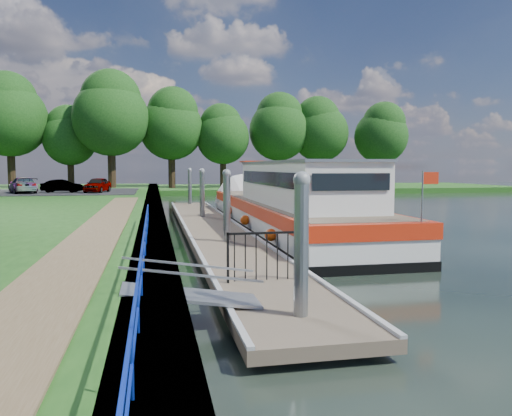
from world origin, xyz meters
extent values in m
plane|color=black|center=(0.00, 0.00, 0.00)|extent=(160.00, 160.00, 0.00)
cube|color=#473D2D|center=(-2.55, 15.00, 0.39)|extent=(1.10, 90.00, 0.78)
cube|color=#1B4814|center=(12.00, 52.00, 0.30)|extent=(60.00, 18.00, 0.60)
cube|color=brown|center=(-4.40, 8.00, 0.80)|extent=(1.60, 40.00, 0.05)
cube|color=black|center=(-11.00, 38.00, 0.81)|extent=(14.00, 12.00, 0.06)
cube|color=#0C2DBF|center=(-2.75, 3.00, 1.48)|extent=(0.04, 18.00, 0.04)
cube|color=#0C2DBF|center=(-2.75, 3.00, 1.12)|extent=(0.03, 18.00, 0.03)
cylinder|color=#0C2DBF|center=(-2.75, -4.00, 1.14)|extent=(0.04, 0.04, 0.72)
cylinder|color=#0C2DBF|center=(-2.75, -2.00, 1.14)|extent=(0.04, 0.04, 0.72)
cylinder|color=#0C2DBF|center=(-2.75, 0.00, 1.14)|extent=(0.04, 0.04, 0.72)
cylinder|color=#0C2DBF|center=(-2.75, 2.00, 1.14)|extent=(0.04, 0.04, 0.72)
cylinder|color=#0C2DBF|center=(-2.75, 4.00, 1.14)|extent=(0.04, 0.04, 0.72)
cylinder|color=#0C2DBF|center=(-2.75, 6.00, 1.14)|extent=(0.04, 0.04, 0.72)
cylinder|color=#0C2DBF|center=(-2.75, 8.00, 1.14)|extent=(0.04, 0.04, 0.72)
cylinder|color=#0C2DBF|center=(-2.75, 10.00, 1.14)|extent=(0.04, 0.04, 0.72)
cylinder|color=#0C2DBF|center=(-2.75, 12.00, 1.14)|extent=(0.04, 0.04, 0.72)
cube|color=brown|center=(0.00, 13.00, 0.28)|extent=(2.50, 30.00, 0.24)
cube|color=#9EA0A3|center=(0.00, 1.00, 0.05)|extent=(2.30, 5.00, 0.30)
cube|color=#9EA0A3|center=(0.00, 9.00, 0.05)|extent=(2.30, 5.00, 0.30)
cube|color=#9EA0A3|center=(0.00, 17.00, 0.05)|extent=(2.30, 5.00, 0.30)
cube|color=#9EA0A3|center=(0.00, 25.00, 0.05)|extent=(2.30, 5.00, 0.30)
cube|color=#9EA0A3|center=(1.19, 13.00, 0.43)|extent=(0.12, 30.00, 0.06)
cube|color=#9EA0A3|center=(-1.19, 13.00, 0.43)|extent=(0.12, 30.00, 0.06)
cylinder|color=gray|center=(0.00, -0.50, 1.10)|extent=(0.26, 0.26, 3.40)
sphere|color=gray|center=(0.00, -0.50, 2.80)|extent=(0.30, 0.30, 0.30)
cylinder|color=gray|center=(0.00, 8.50, 1.10)|extent=(0.26, 0.26, 3.40)
sphere|color=gray|center=(0.00, 8.50, 2.80)|extent=(0.30, 0.30, 0.30)
cylinder|color=gray|center=(0.00, 17.50, 1.10)|extent=(0.26, 0.26, 3.40)
sphere|color=gray|center=(0.00, 17.50, 2.80)|extent=(0.30, 0.30, 0.30)
cylinder|color=gray|center=(0.00, 26.50, 1.10)|extent=(0.26, 0.26, 3.40)
sphere|color=gray|center=(0.00, 26.50, 2.80)|extent=(0.30, 0.30, 0.30)
cube|color=#A5A8AD|center=(-1.85, 0.50, 0.60)|extent=(2.58, 1.00, 0.43)
cube|color=#A5A8AD|center=(-1.85, 0.02, 1.10)|extent=(2.58, 0.04, 0.41)
cube|color=#A5A8AD|center=(-1.85, 0.98, 1.10)|extent=(2.58, 0.04, 0.41)
cube|color=black|center=(-0.90, 2.20, 0.98)|extent=(0.05, 0.05, 1.15)
cube|color=black|center=(0.90, 2.20, 0.98)|extent=(0.05, 0.05, 1.15)
cube|color=black|center=(0.00, 2.20, 1.52)|extent=(1.85, 0.05, 0.05)
cube|color=black|center=(-0.75, 2.20, 0.98)|extent=(0.02, 0.02, 1.10)
cube|color=black|center=(-0.50, 2.20, 0.98)|extent=(0.02, 0.02, 1.10)
cube|color=black|center=(-0.25, 2.20, 0.98)|extent=(0.02, 0.02, 1.10)
cube|color=black|center=(0.00, 2.20, 0.98)|extent=(0.02, 0.02, 1.10)
cube|color=black|center=(0.25, 2.20, 0.98)|extent=(0.02, 0.02, 1.10)
cube|color=black|center=(0.50, 2.20, 0.98)|extent=(0.02, 0.02, 1.10)
cube|color=black|center=(0.75, 2.20, 0.98)|extent=(0.02, 0.02, 1.10)
cube|color=black|center=(3.60, 14.03, 0.02)|extent=(4.00, 20.00, 0.55)
cube|color=silver|center=(3.60, 14.03, 0.62)|extent=(3.96, 19.90, 0.65)
cube|color=red|center=(3.60, 14.03, 1.18)|extent=(4.04, 20.00, 0.48)
cube|color=brown|center=(3.60, 14.03, 1.42)|extent=(3.68, 19.20, 0.04)
cone|color=silver|center=(3.60, 24.43, 0.55)|extent=(4.00, 1.50, 4.00)
cube|color=silver|center=(3.60, 11.53, 2.30)|extent=(3.00, 11.00, 1.75)
cube|color=gray|center=(3.60, 11.53, 3.22)|extent=(3.10, 11.20, 0.10)
cube|color=black|center=(2.08, 11.53, 2.55)|extent=(0.04, 10.00, 0.55)
cube|color=black|center=(5.12, 11.53, 2.55)|extent=(0.04, 10.00, 0.55)
cube|color=black|center=(3.60, 17.08, 2.55)|extent=(2.60, 0.04, 0.55)
cube|color=black|center=(3.60, 5.98, 2.55)|extent=(2.60, 0.04, 0.55)
cube|color=red|center=(3.60, 16.73, 3.30)|extent=(3.20, 1.60, 0.06)
cylinder|color=gray|center=(5.10, 4.33, 2.15)|extent=(0.05, 0.05, 1.50)
cube|color=red|center=(5.35, 4.33, 2.70)|extent=(0.50, 0.02, 0.35)
sphere|color=#FF580E|center=(1.48, 8.03, 0.65)|extent=(0.44, 0.44, 0.44)
sphere|color=#FF580E|center=(1.48, 13.03, 0.65)|extent=(0.44, 0.44, 0.44)
sphere|color=#FF580E|center=(1.48, 18.03, 0.65)|extent=(0.44, 0.44, 0.44)
imported|color=#594C47|center=(2.40, 8.41, 2.30)|extent=(0.50, 0.69, 1.72)
cylinder|color=#332316|center=(-17.49, 49.36, 2.70)|extent=(0.83, 0.83, 4.21)
sphere|color=#133911|center=(-17.49, 49.36, 8.08)|extent=(7.95, 7.95, 7.95)
sphere|color=#133911|center=(-17.71, 49.47, 10.07)|extent=(6.31, 6.31, 6.31)
cylinder|color=#332316|center=(-11.50, 49.87, 2.15)|extent=(0.70, 0.70, 3.10)
sphere|color=#133911|center=(-11.50, 49.87, 6.11)|extent=(5.85, 5.85, 5.85)
sphere|color=#133911|center=(-11.67, 50.04, 7.57)|extent=(4.65, 4.65, 4.65)
cylinder|color=#332316|center=(-6.89, 47.36, 2.75)|extent=(0.84, 0.84, 4.29)
sphere|color=#133911|center=(-6.89, 47.36, 8.23)|extent=(8.10, 8.10, 8.10)
sphere|color=#133911|center=(-6.84, 47.51, 10.25)|extent=(6.44, 6.44, 6.44)
cylinder|color=#332316|center=(-0.41, 49.36, 2.52)|extent=(0.79, 0.79, 3.83)
sphere|color=#133911|center=(-0.41, 49.36, 7.42)|extent=(7.24, 7.24, 7.24)
sphere|color=#133911|center=(-0.22, 49.13, 9.23)|extent=(5.75, 5.75, 5.75)
cylinder|color=#332316|center=(5.49, 49.09, 2.23)|extent=(0.72, 0.72, 3.26)
sphere|color=#133911|center=(5.49, 49.09, 6.40)|extent=(6.16, 6.16, 6.16)
sphere|color=#133911|center=(5.30, 49.34, 7.93)|extent=(4.89, 4.89, 4.89)
cylinder|color=#332316|center=(12.25, 49.38, 2.49)|extent=(0.78, 0.78, 3.77)
sphere|color=#133911|center=(12.25, 49.38, 7.31)|extent=(7.13, 7.13, 7.13)
sphere|color=#133911|center=(12.38, 49.62, 9.09)|extent=(5.66, 5.66, 5.66)
cylinder|color=#332316|center=(17.42, 49.40, 2.42)|extent=(0.77, 0.77, 3.65)
sphere|color=#133911|center=(17.42, 49.40, 7.09)|extent=(6.89, 6.89, 6.89)
sphere|color=#133911|center=(17.07, 49.41, 8.81)|extent=(5.47, 5.47, 5.47)
cylinder|color=#332316|center=(24.52, 47.52, 2.30)|extent=(0.74, 0.74, 3.41)
sphere|color=#133911|center=(24.52, 47.52, 6.66)|extent=(6.43, 6.43, 6.43)
sphere|color=#133911|center=(24.75, 47.30, 8.26)|extent=(5.11, 5.11, 5.11)
imported|color=#999999|center=(-7.24, 36.07, 1.48)|extent=(2.27, 4.02, 1.29)
imported|color=#999999|center=(-10.18, 36.39, 1.39)|extent=(3.47, 1.60, 1.10)
imported|color=#999999|center=(-13.25, 36.10, 1.49)|extent=(3.37, 4.89, 1.31)
camera|label=1|loc=(-2.52, -8.80, 3.02)|focal=35.00mm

